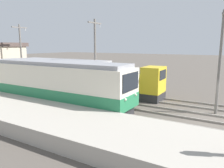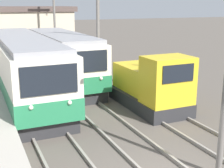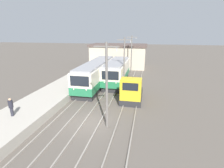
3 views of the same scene
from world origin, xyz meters
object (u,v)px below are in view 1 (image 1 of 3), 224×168
(commuter_train_center, at_px, (61,79))
(shunting_locomotive, at_px, (138,85))
(catenary_mast_far, at_px, (21,53))
(catenary_mast_mid, at_px, (95,55))
(commuter_train_left, at_px, (55,85))
(catenary_mast_near, at_px, (220,59))

(commuter_train_center, height_order, shunting_locomotive, commuter_train_center)
(catenary_mast_far, bearing_deg, commuter_train_center, -101.38)
(catenary_mast_far, bearing_deg, catenary_mast_mid, -90.00)
(shunting_locomotive, height_order, catenary_mast_far, catenary_mast_far)
(commuter_train_left, height_order, shunting_locomotive, commuter_train_left)
(shunting_locomotive, xyz_separation_m, catenary_mast_near, (-1.49, -6.75, 2.72))
(commuter_train_left, distance_m, catenary_mast_far, 10.66)
(commuter_train_center, bearing_deg, commuter_train_left, -144.43)
(commuter_train_left, height_order, catenary_mast_near, catenary_mast_near)
(commuter_train_left, height_order, catenary_mast_mid, catenary_mast_mid)
(commuter_train_center, distance_m, catenary_mast_far, 7.97)
(commuter_train_center, relative_size, shunting_locomotive, 2.03)
(shunting_locomotive, distance_m, catenary_mast_near, 7.43)
(catenary_mast_near, bearing_deg, shunting_locomotive, 77.54)
(commuter_train_left, xyz_separation_m, commuter_train_center, (2.80, 2.00, -0.04))
(catenary_mast_mid, bearing_deg, catenary_mast_near, -90.00)
(catenary_mast_near, distance_m, catenary_mast_far, 20.98)
(commuter_train_center, xyz_separation_m, catenary_mast_far, (1.51, 7.49, 2.28))
(shunting_locomotive, relative_size, catenary_mast_far, 0.72)
(commuter_train_left, relative_size, catenary_mast_far, 1.88)
(catenary_mast_mid, bearing_deg, shunting_locomotive, -68.24)
(commuter_train_center, distance_m, shunting_locomotive, 7.39)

